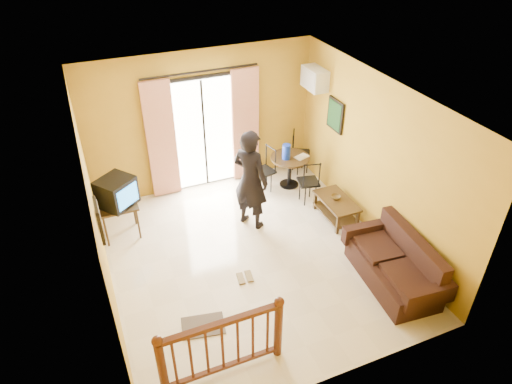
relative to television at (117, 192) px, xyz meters
name	(u,v)px	position (x,y,z in m)	size (l,w,h in m)	color
ground	(251,256)	(1.87, -1.42, -0.90)	(5.00, 5.00, 0.00)	beige
room_shell	(251,170)	(1.87, -1.42, 0.80)	(5.00, 5.00, 5.00)	white
balcony_door	(204,133)	(1.87, 1.01, 0.28)	(2.25, 0.14, 2.46)	black
tv_table	(118,208)	(-0.03, 0.00, -0.33)	(0.66, 0.55, 0.65)	black
television	(117,192)	(0.00, 0.00, 0.00)	(0.75, 0.74, 0.50)	black
picture_left	(99,221)	(-0.35, -1.62, 0.65)	(0.05, 0.42, 0.52)	black
dining_table	(290,163)	(3.42, 0.34, -0.38)	(0.80, 0.80, 0.67)	black
water_jug	(286,152)	(3.32, 0.31, -0.08)	(0.17, 0.17, 0.31)	#1331BB
serving_tray	(302,157)	(3.63, 0.24, -0.23)	(0.28, 0.18, 0.02)	beige
dining_chairs	(290,187)	(3.41, 0.25, -0.90)	(1.53, 1.58, 0.95)	black
air_conditioner	(314,79)	(3.96, 0.53, 1.25)	(0.31, 0.60, 0.40)	white
botanical_print	(335,115)	(4.08, -0.12, 0.75)	(0.05, 0.50, 0.60)	black
coffee_table	(336,206)	(3.72, -1.03, -0.63)	(0.52, 0.93, 0.41)	black
bowl	(336,197)	(3.72, -0.97, -0.46)	(0.18, 0.18, 0.06)	brown
sofa	(396,266)	(3.72, -2.79, -0.60)	(0.94, 1.79, 0.82)	black
standing_person	(250,180)	(2.20, -0.56, 0.04)	(0.69, 0.45, 1.88)	black
stair_balustrade	(222,343)	(0.72, -3.32, -0.34)	(1.63, 0.13, 1.04)	#471E0F
doormat	(203,326)	(0.68, -2.52, -0.89)	(0.60, 0.40, 0.02)	#514741
sandals	(245,277)	(1.58, -1.86, -0.89)	(0.28, 0.26, 0.03)	brown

